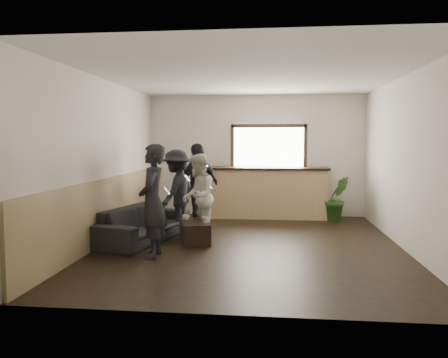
# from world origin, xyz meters

# --- Properties ---
(ground) EXTENTS (5.00, 6.00, 0.01)m
(ground) POSITION_xyz_m (0.00, 0.00, 0.00)
(ground) COLOR black
(room_shell) EXTENTS (5.01, 6.01, 2.80)m
(room_shell) POSITION_xyz_m (-0.74, 0.00, 1.47)
(room_shell) COLOR silver
(room_shell) RESTS_ON ground
(bar_counter) EXTENTS (2.70, 0.68, 2.13)m
(bar_counter) POSITION_xyz_m (0.30, 2.70, 0.64)
(bar_counter) COLOR tan
(bar_counter) RESTS_ON ground
(sofa) EXTENTS (1.32, 2.20, 0.60)m
(sofa) POSITION_xyz_m (-1.84, 0.11, 0.30)
(sofa) COLOR black
(sofa) RESTS_ON ground
(coffee_table) EXTENTS (0.67, 0.91, 0.36)m
(coffee_table) POSITION_xyz_m (-0.93, 0.09, 0.18)
(coffee_table) COLOR black
(coffee_table) RESTS_ON ground
(cup_a) EXTENTS (0.16, 0.16, 0.10)m
(cup_a) POSITION_xyz_m (-1.11, 0.19, 0.41)
(cup_a) COLOR silver
(cup_a) RESTS_ON coffee_table
(cup_b) EXTENTS (0.15, 0.15, 0.10)m
(cup_b) POSITION_xyz_m (-0.73, -0.01, 0.41)
(cup_b) COLOR silver
(cup_b) RESTS_ON coffee_table
(potted_plant) EXTENTS (0.65, 0.58, 0.98)m
(potted_plant) POSITION_xyz_m (1.79, 2.42, 0.49)
(potted_plant) COLOR #2D6623
(potted_plant) RESTS_ON ground
(person_a) EXTENTS (0.50, 0.65, 1.70)m
(person_a) POSITION_xyz_m (-1.39, -0.92, 0.85)
(person_a) COLOR black
(person_a) RESTS_ON ground
(person_b) EXTENTS (0.62, 0.77, 1.52)m
(person_b) POSITION_xyz_m (-0.94, 0.43, 0.76)
(person_b) COLOR beige
(person_b) RESTS_ON ground
(person_c) EXTENTS (0.82, 1.14, 1.59)m
(person_c) POSITION_xyz_m (-1.39, 0.78, 0.79)
(person_c) COLOR black
(person_c) RESTS_ON ground
(person_d) EXTENTS (0.96, 1.03, 1.70)m
(person_d) POSITION_xyz_m (-1.12, 1.60, 0.85)
(person_d) COLOR black
(person_d) RESTS_ON ground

